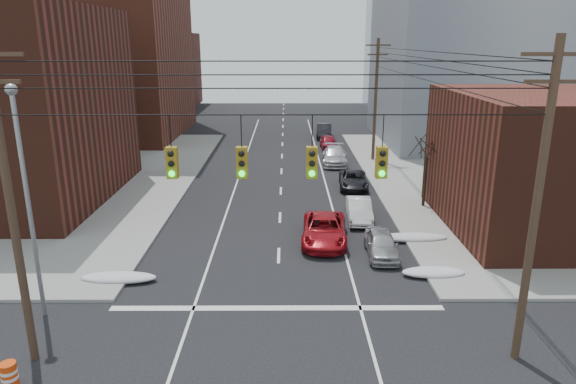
{
  "coord_description": "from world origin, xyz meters",
  "views": [
    {
      "loc": [
        0.38,
        -12.75,
        10.79
      ],
      "look_at": [
        0.49,
        13.57,
        3.0
      ],
      "focal_mm": 32.0,
      "sensor_mm": 36.0,
      "label": 1
    }
  ],
  "objects_px": {
    "parked_car_b": "(359,210)",
    "parked_car_c": "(353,180)",
    "lot_car_c": "(51,184)",
    "lot_car_d": "(40,183)",
    "parked_car_f": "(324,131)",
    "lot_car_b": "(97,173)",
    "parked_car_e": "(328,142)",
    "red_pickup": "(324,230)",
    "construction_barrel": "(9,376)",
    "lot_car_a": "(45,202)",
    "parked_car_d": "(335,156)",
    "parked_car_a": "(382,244)"
  },
  "relations": [
    {
      "from": "parked_car_d",
      "to": "parked_car_e",
      "type": "height_order",
      "value": "parked_car_d"
    },
    {
      "from": "parked_car_a",
      "to": "construction_barrel",
      "type": "xyz_separation_m",
      "value": [
        -13.85,
        -10.6,
        -0.18
      ]
    },
    {
      "from": "parked_car_e",
      "to": "lot_car_b",
      "type": "height_order",
      "value": "lot_car_b"
    },
    {
      "from": "parked_car_b",
      "to": "lot_car_a",
      "type": "relative_size",
      "value": 0.99
    },
    {
      "from": "lot_car_a",
      "to": "lot_car_d",
      "type": "relative_size",
      "value": 1.04
    },
    {
      "from": "parked_car_d",
      "to": "parked_car_c",
      "type": "bearing_deg",
      "value": -81.01
    },
    {
      "from": "parked_car_e",
      "to": "lot_car_d",
      "type": "relative_size",
      "value": 0.99
    },
    {
      "from": "parked_car_e",
      "to": "lot_car_b",
      "type": "relative_size",
      "value": 0.87
    },
    {
      "from": "lot_car_c",
      "to": "parked_car_e",
      "type": "bearing_deg",
      "value": -62.72
    },
    {
      "from": "lot_car_c",
      "to": "construction_barrel",
      "type": "height_order",
      "value": "lot_car_c"
    },
    {
      "from": "parked_car_c",
      "to": "lot_car_c",
      "type": "xyz_separation_m",
      "value": [
        -22.13,
        -1.73,
        0.2
      ]
    },
    {
      "from": "lot_car_a",
      "to": "lot_car_c",
      "type": "height_order",
      "value": "lot_car_a"
    },
    {
      "from": "lot_car_a",
      "to": "lot_car_c",
      "type": "xyz_separation_m",
      "value": [
        -1.54,
        4.43,
        -0.01
      ]
    },
    {
      "from": "parked_car_c",
      "to": "parked_car_d",
      "type": "height_order",
      "value": "parked_car_d"
    },
    {
      "from": "parked_car_d",
      "to": "lot_car_d",
      "type": "height_order",
      "value": "parked_car_d"
    },
    {
      "from": "parked_car_f",
      "to": "lot_car_b",
      "type": "xyz_separation_m",
      "value": [
        -19.28,
        -19.54,
        0.0
      ]
    },
    {
      "from": "red_pickup",
      "to": "parked_car_c",
      "type": "bearing_deg",
      "value": 78.85
    },
    {
      "from": "lot_car_b",
      "to": "lot_car_d",
      "type": "relative_size",
      "value": 1.14
    },
    {
      "from": "parked_car_b",
      "to": "parked_car_e",
      "type": "xyz_separation_m",
      "value": [
        -0.14,
        22.21,
        -0.0
      ]
    },
    {
      "from": "red_pickup",
      "to": "parked_car_f",
      "type": "height_order",
      "value": "parked_car_f"
    },
    {
      "from": "red_pickup",
      "to": "construction_barrel",
      "type": "relative_size",
      "value": 5.64
    },
    {
      "from": "parked_car_d",
      "to": "parked_car_f",
      "type": "height_order",
      "value": "parked_car_f"
    },
    {
      "from": "parked_car_a",
      "to": "construction_barrel",
      "type": "relative_size",
      "value": 4.17
    },
    {
      "from": "parked_car_b",
      "to": "parked_car_c",
      "type": "relative_size",
      "value": 0.91
    },
    {
      "from": "red_pickup",
      "to": "parked_car_b",
      "type": "distance_m",
      "value": 4.32
    },
    {
      "from": "parked_car_d",
      "to": "lot_car_b",
      "type": "distance_m",
      "value": 20.26
    },
    {
      "from": "parked_car_d",
      "to": "lot_car_a",
      "type": "relative_size",
      "value": 1.27
    },
    {
      "from": "parked_car_a",
      "to": "lot_car_d",
      "type": "height_order",
      "value": "lot_car_d"
    },
    {
      "from": "parked_car_a",
      "to": "lot_car_c",
      "type": "height_order",
      "value": "lot_car_c"
    },
    {
      "from": "parked_car_b",
      "to": "parked_car_c",
      "type": "height_order",
      "value": "parked_car_b"
    },
    {
      "from": "lot_car_b",
      "to": "parked_car_d",
      "type": "bearing_deg",
      "value": -92.36
    },
    {
      "from": "parked_car_e",
      "to": "construction_barrel",
      "type": "distance_m",
      "value": 40.54
    },
    {
      "from": "parked_car_b",
      "to": "lot_car_c",
      "type": "relative_size",
      "value": 0.88
    },
    {
      "from": "parked_car_c",
      "to": "red_pickup",
      "type": "bearing_deg",
      "value": -101.2
    },
    {
      "from": "red_pickup",
      "to": "parked_car_f",
      "type": "relative_size",
      "value": 1.09
    },
    {
      "from": "lot_car_b",
      "to": "lot_car_d",
      "type": "distance_m",
      "value": 4.39
    },
    {
      "from": "parked_car_a",
      "to": "lot_car_a",
      "type": "bearing_deg",
      "value": 163.85
    },
    {
      "from": "red_pickup",
      "to": "construction_barrel",
      "type": "xyz_separation_m",
      "value": [
        -11.01,
        -12.51,
        -0.25
      ]
    },
    {
      "from": "parked_car_e",
      "to": "parked_car_d",
      "type": "bearing_deg",
      "value": -91.74
    },
    {
      "from": "parked_car_f",
      "to": "lot_car_d",
      "type": "bearing_deg",
      "value": -129.95
    },
    {
      "from": "lot_car_a",
      "to": "lot_car_d",
      "type": "distance_m",
      "value": 5.28
    },
    {
      "from": "lot_car_c",
      "to": "lot_car_d",
      "type": "distance_m",
      "value": 0.96
    },
    {
      "from": "lot_car_d",
      "to": "construction_barrel",
      "type": "bearing_deg",
      "value": -133.64
    },
    {
      "from": "lot_car_b",
      "to": "lot_car_c",
      "type": "bearing_deg",
      "value": 127.49
    },
    {
      "from": "parked_car_b",
      "to": "parked_car_f",
      "type": "xyz_separation_m",
      "value": [
        -0.14,
        28.53,
        0.11
      ]
    },
    {
      "from": "construction_barrel",
      "to": "lot_car_a",
      "type": "bearing_deg",
      "value": 110.87
    },
    {
      "from": "lot_car_b",
      "to": "red_pickup",
      "type": "bearing_deg",
      "value": -146.7
    },
    {
      "from": "lot_car_b",
      "to": "construction_barrel",
      "type": "height_order",
      "value": "lot_car_b"
    },
    {
      "from": "parked_car_e",
      "to": "parked_car_f",
      "type": "relative_size",
      "value": 0.83
    },
    {
      "from": "lot_car_a",
      "to": "parked_car_c",
      "type": "bearing_deg",
      "value": -88.51
    }
  ]
}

